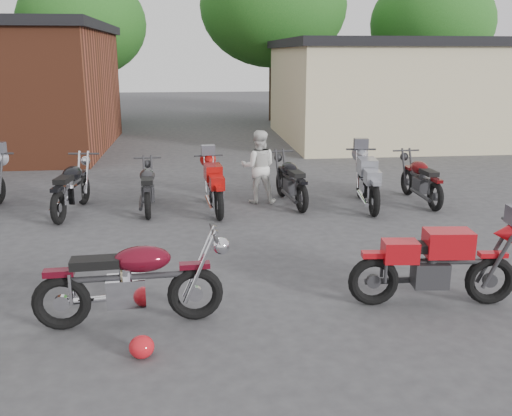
{
  "coord_description": "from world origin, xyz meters",
  "views": [
    {
      "loc": [
        -0.03,
        -6.64,
        3.23
      ],
      "look_at": [
        0.93,
        1.91,
        0.9
      ],
      "focal_mm": 40.0,
      "sensor_mm": 36.0,
      "label": 1
    }
  ],
  "objects_px": {
    "helmet": "(142,347)",
    "row_bike_5": "(291,178)",
    "vintage_motorcycle": "(132,276)",
    "row_bike_7": "(421,177)",
    "row_bike_4": "(214,184)",
    "sportbike": "(437,261)",
    "row_bike_6": "(368,179)",
    "row_bike_2": "(71,184)",
    "person_light": "(259,167)",
    "row_bike_3": "(148,185)"
  },
  "relations": [
    {
      "from": "vintage_motorcycle",
      "to": "row_bike_2",
      "type": "distance_m",
      "value": 5.61
    },
    {
      "from": "helmet",
      "to": "row_bike_5",
      "type": "height_order",
      "value": "row_bike_5"
    },
    {
      "from": "helmet",
      "to": "sportbike",
      "type": "bearing_deg",
      "value": 14.5
    },
    {
      "from": "vintage_motorcycle",
      "to": "row_bike_5",
      "type": "xyz_separation_m",
      "value": [
        2.9,
        5.58,
        -0.06
      ]
    },
    {
      "from": "row_bike_2",
      "to": "row_bike_3",
      "type": "bearing_deg",
      "value": -79.75
    },
    {
      "from": "row_bike_5",
      "to": "helmet",
      "type": "bearing_deg",
      "value": 148.95
    },
    {
      "from": "vintage_motorcycle",
      "to": "row_bike_7",
      "type": "height_order",
      "value": "vintage_motorcycle"
    },
    {
      "from": "sportbike",
      "to": "row_bike_4",
      "type": "xyz_separation_m",
      "value": [
        -2.71,
        5.05,
        -0.04
      ]
    },
    {
      "from": "sportbike",
      "to": "row_bike_6",
      "type": "relative_size",
      "value": 0.99
    },
    {
      "from": "row_bike_3",
      "to": "row_bike_6",
      "type": "height_order",
      "value": "row_bike_6"
    },
    {
      "from": "row_bike_4",
      "to": "sportbike",
      "type": "bearing_deg",
      "value": -156.91
    },
    {
      "from": "sportbike",
      "to": "row_bike_6",
      "type": "bearing_deg",
      "value": 88.25
    },
    {
      "from": "sportbike",
      "to": "row_bike_2",
      "type": "relative_size",
      "value": 1.0
    },
    {
      "from": "row_bike_2",
      "to": "row_bike_4",
      "type": "bearing_deg",
      "value": -85.19
    },
    {
      "from": "row_bike_5",
      "to": "row_bike_7",
      "type": "distance_m",
      "value": 2.91
    },
    {
      "from": "vintage_motorcycle",
      "to": "person_light",
      "type": "xyz_separation_m",
      "value": [
        2.21,
        5.79,
        0.17
      ]
    },
    {
      "from": "vintage_motorcycle",
      "to": "row_bike_6",
      "type": "height_order",
      "value": "vintage_motorcycle"
    },
    {
      "from": "row_bike_2",
      "to": "row_bike_6",
      "type": "height_order",
      "value": "row_bike_6"
    },
    {
      "from": "helmet",
      "to": "row_bike_2",
      "type": "distance_m",
      "value": 6.46
    },
    {
      "from": "vintage_motorcycle",
      "to": "row_bike_4",
      "type": "relative_size",
      "value": 1.1
    },
    {
      "from": "row_bike_5",
      "to": "row_bike_6",
      "type": "distance_m",
      "value": 1.67
    },
    {
      "from": "row_bike_4",
      "to": "row_bike_7",
      "type": "xyz_separation_m",
      "value": [
        4.62,
        0.2,
        -0.0
      ]
    },
    {
      "from": "row_bike_3",
      "to": "row_bike_4",
      "type": "relative_size",
      "value": 0.95
    },
    {
      "from": "row_bike_2",
      "to": "row_bike_3",
      "type": "relative_size",
      "value": 1.12
    },
    {
      "from": "row_bike_6",
      "to": "vintage_motorcycle",
      "type": "bearing_deg",
      "value": 145.52
    },
    {
      "from": "sportbike",
      "to": "row_bike_5",
      "type": "bearing_deg",
      "value": 105.65
    },
    {
      "from": "row_bike_3",
      "to": "row_bike_6",
      "type": "distance_m",
      "value": 4.73
    },
    {
      "from": "row_bike_3",
      "to": "row_bike_7",
      "type": "relative_size",
      "value": 0.95
    },
    {
      "from": "person_light",
      "to": "row_bike_5",
      "type": "xyz_separation_m",
      "value": [
        0.69,
        -0.22,
        -0.23
      ]
    },
    {
      "from": "row_bike_3",
      "to": "row_bike_4",
      "type": "distance_m",
      "value": 1.41
    },
    {
      "from": "row_bike_7",
      "to": "person_light",
      "type": "bearing_deg",
      "value": 81.55
    },
    {
      "from": "row_bike_3",
      "to": "row_bike_5",
      "type": "relative_size",
      "value": 0.95
    },
    {
      "from": "row_bike_4",
      "to": "row_bike_6",
      "type": "height_order",
      "value": "row_bike_6"
    },
    {
      "from": "helmet",
      "to": "row_bike_4",
      "type": "relative_size",
      "value": 0.14
    },
    {
      "from": "person_light",
      "to": "row_bike_3",
      "type": "relative_size",
      "value": 0.85
    },
    {
      "from": "person_light",
      "to": "row_bike_7",
      "type": "height_order",
      "value": "person_light"
    },
    {
      "from": "vintage_motorcycle",
      "to": "helmet",
      "type": "distance_m",
      "value": 0.99
    },
    {
      "from": "row_bike_7",
      "to": "vintage_motorcycle",
      "type": "bearing_deg",
      "value": 130.74
    },
    {
      "from": "person_light",
      "to": "row_bike_4",
      "type": "xyz_separation_m",
      "value": [
        -1.02,
        -0.6,
        -0.23
      ]
    },
    {
      "from": "row_bike_5",
      "to": "row_bike_2",
      "type": "bearing_deg",
      "value": 85.31
    },
    {
      "from": "row_bike_4",
      "to": "row_bike_6",
      "type": "bearing_deg",
      "value": -95.44
    },
    {
      "from": "row_bike_2",
      "to": "row_bike_5",
      "type": "distance_m",
      "value": 4.67
    },
    {
      "from": "row_bike_7",
      "to": "helmet",
      "type": "bearing_deg",
      "value": 135.59
    },
    {
      "from": "row_bike_2",
      "to": "vintage_motorcycle",
      "type": "bearing_deg",
      "value": -154.37
    },
    {
      "from": "helmet",
      "to": "row_bike_4",
      "type": "bearing_deg",
      "value": 80.19
    },
    {
      "from": "row_bike_4",
      "to": "vintage_motorcycle",
      "type": "bearing_deg",
      "value": 161.93
    },
    {
      "from": "helmet",
      "to": "row_bike_3",
      "type": "bearing_deg",
      "value": 93.25
    },
    {
      "from": "row_bike_6",
      "to": "row_bike_4",
      "type": "bearing_deg",
      "value": 96.34
    },
    {
      "from": "vintage_motorcycle",
      "to": "helmet",
      "type": "bearing_deg",
      "value": -83.05
    },
    {
      "from": "row_bike_4",
      "to": "row_bike_7",
      "type": "bearing_deg",
      "value": -92.59
    }
  ]
}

